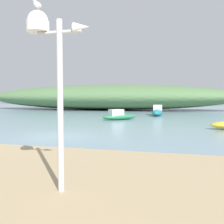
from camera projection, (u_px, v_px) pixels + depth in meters
The scene contains 6 objects.
ground_plane at pixel (56, 136), 12.98m from camera, with size 120.00×120.00×0.00m, color #7A99A8.
distant_hill at pixel (105, 97), 43.25m from camera, with size 45.79×12.80×4.48m, color #517547.
mast_structure at pixel (48, 47), 4.71m from camera, with size 1.30×0.45×3.58m.
seagull_on_radar at pixel (37, 4), 4.70m from camera, with size 0.13×0.29×0.21m.
motorboat_west_reach at pixel (157, 111), 28.41m from camera, with size 1.36×4.00×1.27m.
motorboat_far_right at pixel (119, 116), 22.91m from camera, with size 3.45×3.18×1.01m.
Camera 1 is at (6.05, -11.77, 2.06)m, focal length 38.51 mm.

